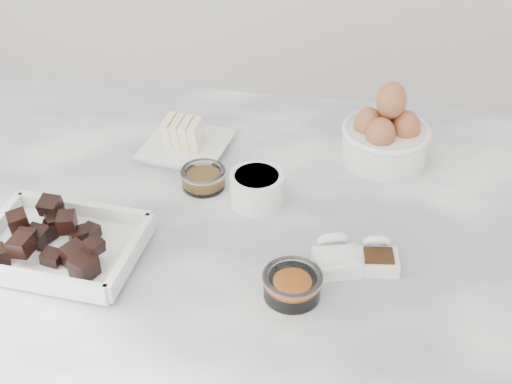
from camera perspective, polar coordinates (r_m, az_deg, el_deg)
marble_slab at (r=1.07m, az=-1.33°, el=-3.43°), size 1.20×0.80×0.04m
chocolate_dish at (r=1.02m, az=-15.39°, el=-3.85°), size 0.23×0.18×0.06m
butter_plate at (r=1.21m, az=-5.70°, el=4.16°), size 0.15×0.15×0.06m
sugar_ramekin at (r=1.08m, az=0.05°, el=0.38°), size 0.08×0.08×0.05m
egg_bowl at (r=1.19m, az=10.34°, el=4.54°), size 0.15×0.15×0.14m
honey_bowl at (r=1.12m, az=-4.23°, el=1.16°), size 0.07×0.07×0.03m
zest_bowl at (r=0.93m, az=2.93°, el=-7.33°), size 0.08×0.08×0.04m
vanilla_spoon at (r=0.99m, az=9.71°, el=-5.10°), size 0.06×0.07×0.04m
salt_spoon at (r=0.98m, az=6.39°, el=-5.12°), size 0.07×0.09×0.05m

